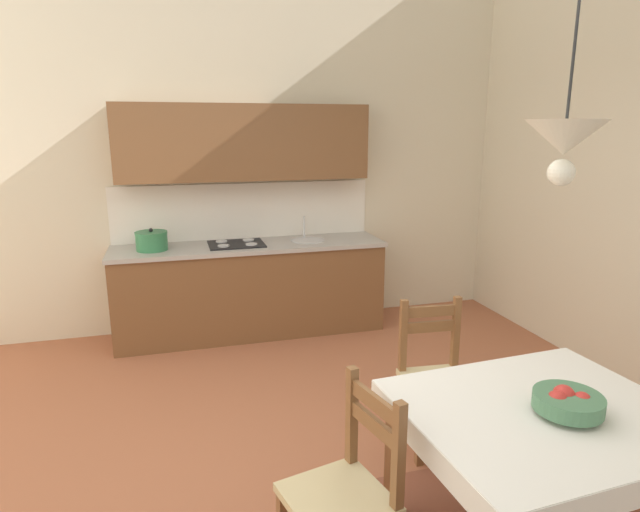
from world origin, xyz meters
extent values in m
cube|color=#A86042|center=(0.00, 0.00, -0.05)|extent=(6.14, 6.08, 0.10)
cube|color=beige|center=(0.00, 2.80, 1.98)|extent=(6.14, 0.12, 3.96)
cube|color=brown|center=(0.10, 2.43, 0.43)|extent=(2.56, 0.60, 0.86)
cube|color=#ADA8A3|center=(0.10, 2.42, 0.88)|extent=(2.59, 0.63, 0.04)
cube|color=white|center=(0.10, 2.72, 1.18)|extent=(2.56, 0.01, 0.55)
cube|color=brown|center=(0.10, 2.56, 1.85)|extent=(2.35, 0.34, 0.70)
cube|color=black|center=(0.10, 2.16, 0.04)|extent=(2.52, 0.02, 0.09)
cylinder|color=silver|center=(0.67, 2.43, 0.90)|extent=(0.34, 0.34, 0.02)
cylinder|color=silver|center=(0.67, 2.57, 1.01)|extent=(0.02, 0.02, 0.22)
cube|color=black|center=(-0.03, 2.43, 0.91)|extent=(0.52, 0.42, 0.01)
cylinder|color=silver|center=(-0.16, 2.33, 0.92)|extent=(0.11, 0.11, 0.01)
cylinder|color=silver|center=(0.10, 2.33, 0.92)|extent=(0.11, 0.11, 0.01)
cylinder|color=silver|center=(-0.16, 2.53, 0.92)|extent=(0.11, 0.11, 0.01)
cylinder|color=silver|center=(0.10, 2.53, 0.92)|extent=(0.11, 0.11, 0.01)
cylinder|color=#337A4C|center=(-0.80, 2.41, 0.98)|extent=(0.28, 0.28, 0.15)
cylinder|color=#337A4C|center=(-0.80, 2.41, 1.06)|extent=(0.29, 0.29, 0.02)
sphere|color=black|center=(-0.80, 2.41, 1.08)|extent=(0.04, 0.04, 0.04)
cube|color=brown|center=(0.95, -0.75, 0.74)|extent=(1.22, 1.04, 0.02)
cube|color=brown|center=(0.40, -0.35, 0.36)|extent=(0.07, 0.07, 0.73)
cube|color=brown|center=(1.45, -0.29, 0.36)|extent=(0.07, 0.07, 0.73)
cube|color=white|center=(0.95, -0.75, 0.75)|extent=(1.28, 1.10, 0.00)
cube|color=white|center=(0.92, -0.23, 0.69)|extent=(1.22, 0.08, 0.12)
cube|color=white|center=(0.34, -0.78, 0.69)|extent=(0.07, 1.03, 0.12)
cube|color=#D1BC89|center=(0.00, -0.67, 0.43)|extent=(0.50, 0.50, 0.04)
cube|color=brown|center=(0.22, -0.81, 0.46)|extent=(0.05, 0.05, 0.93)
cube|color=brown|center=(0.14, -0.46, 0.46)|extent=(0.05, 0.05, 0.93)
cube|color=brown|center=(0.18, -0.63, 0.84)|extent=(0.09, 0.32, 0.07)
cube|color=brown|center=(0.18, -0.63, 0.74)|extent=(0.09, 0.32, 0.07)
cube|color=#D1BC89|center=(0.93, 0.18, 0.43)|extent=(0.46, 0.46, 0.04)
cube|color=brown|center=(1.10, -0.02, 0.21)|extent=(0.05, 0.05, 0.41)
cube|color=brown|center=(0.74, 0.01, 0.21)|extent=(0.05, 0.05, 0.41)
cube|color=brown|center=(1.13, 0.34, 0.46)|extent=(0.05, 0.05, 0.93)
cube|color=brown|center=(0.77, 0.37, 0.46)|extent=(0.05, 0.05, 0.93)
cube|color=brown|center=(0.95, 0.36, 0.84)|extent=(0.32, 0.05, 0.07)
cube|color=brown|center=(0.95, 0.36, 0.74)|extent=(0.32, 0.05, 0.07)
cylinder|color=#4C7F5B|center=(1.02, -0.81, 0.77)|extent=(0.17, 0.17, 0.02)
cylinder|color=#4C7F5B|center=(1.02, -0.81, 0.81)|extent=(0.30, 0.30, 0.07)
sphere|color=red|center=(0.97, -0.80, 0.82)|extent=(0.09, 0.09, 0.09)
sphere|color=red|center=(1.07, -0.83, 0.82)|extent=(0.08, 0.08, 0.08)
sphere|color=red|center=(1.02, -0.78, 0.83)|extent=(0.10, 0.10, 0.10)
cylinder|color=black|center=(0.92, -0.73, 2.28)|extent=(0.01, 0.01, 0.57)
cone|color=silver|center=(0.92, -0.73, 1.95)|extent=(0.32, 0.32, 0.14)
sphere|color=white|center=(0.92, -0.73, 1.81)|extent=(0.11, 0.11, 0.11)
camera|label=1|loc=(-0.61, -2.56, 1.99)|focal=29.89mm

